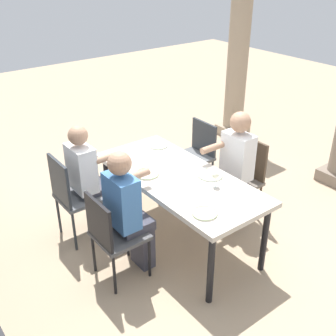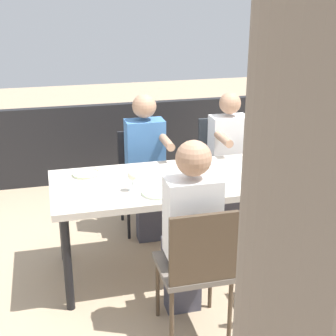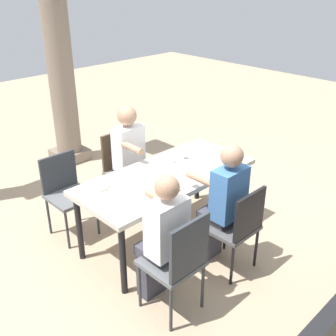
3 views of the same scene
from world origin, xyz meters
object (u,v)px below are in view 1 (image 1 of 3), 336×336
Objects in this scene: plate_1 at (147,174)px; plate_2 at (210,175)px; chair_mid_south at (112,233)px; chair_mid_north at (243,175)px; plate_0 at (158,146)px; chair_west_north at (196,152)px; chair_west_south at (72,193)px; dining_table at (179,182)px; diner_man_white at (232,166)px; diner_guest_third at (128,209)px; stone_column_near at (238,55)px; plate_3 at (205,213)px; wine_glass_2 at (215,176)px; diner_woman_green at (89,177)px.

plate_1 is 0.63m from plate_2.
chair_mid_south reaches higher than plate_1.
chair_mid_south is at bearing -90.00° from chair_mid_north.
chair_west_north is at bearing 90.65° from plate_0.
chair_west_south reaches higher than plate_1.
chair_mid_north is at bearing 37.43° from plate_0.
dining_table is 8.76× the size of plate_0.
chair_mid_south is 3.78× the size of plate_1.
diner_man_white reaches higher than diner_guest_third.
stone_column_near reaches higher than diner_man_white.
plate_2 is 1.15× the size of plate_3.
wine_glass_2 is at bearing -62.52° from diner_man_white.
plate_2 is at bearing 84.78° from chair_mid_south.
dining_table is 7.99× the size of plate_1.
chair_mid_north reaches higher than chair_west_north.
stone_column_near is at bearing 123.58° from dining_table.
chair_west_north is at bearing 114.14° from plate_1.
chair_mid_south is 1.13m from plate_2.
plate_0 is at bearing -89.35° from chair_west_north.
chair_mid_north is 3.74× the size of plate_2.
diner_guest_third reaches higher than dining_table.
diner_man_white is (0.78, -0.17, 0.18)m from chair_west_north.
dining_table is 0.87m from chair_mid_north.
plate_3 is (1.35, 0.60, 0.23)m from chair_west_south.
diner_guest_third reaches higher than chair_mid_north.
plate_2 is at bearing -76.41° from diner_man_white.
stone_column_near is at bearing 130.66° from wine_glass_2.
plate_0 and plate_1 have the same top height.
dining_table is at bearing -20.04° from plate_0.
stone_column_near reaches higher than plate_3.
dining_table is at bearing 43.35° from diner_woman_green.
wine_glass_2 reaches higher than plate_2.
plate_2 reaches higher than dining_table.
plate_3 is (0.30, -0.39, -0.10)m from wine_glass_2.
plate_1 is (-0.21, -0.24, 0.08)m from dining_table.
diner_guest_third is 5.90× the size of plate_3.
chair_mid_north is 1.69m from chair_mid_south.
chair_mid_south is 0.25m from diner_guest_third.
wine_glass_2 is 0.50m from plate_3.
dining_table is 2.11× the size of chair_mid_south.
plate_1 is (0.48, -1.08, 0.26)m from chair_west_north.
plate_1 is at bearing -65.86° from chair_west_north.
diner_guest_third is at bearing -90.11° from chair_mid_north.
chair_mid_south is at bearing -62.24° from stone_column_near.
diner_guest_third is 5.12× the size of plate_2.
chair_mid_north is 4.31× the size of plate_3.
chair_west_north reaches higher than plate_3.
plate_2 is (0.20, 0.25, 0.08)m from dining_table.
plate_3 is at bearing -62.67° from chair_mid_north.
dining_table is 1.96× the size of chair_west_south.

